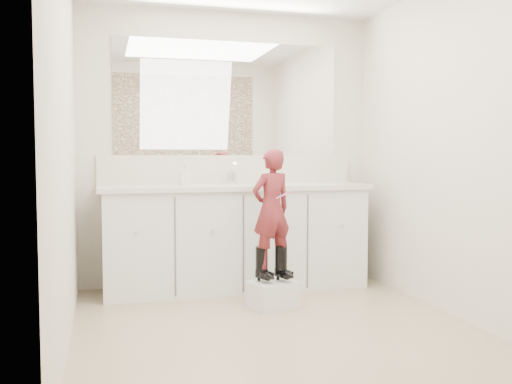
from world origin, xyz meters
name	(u,v)px	position (x,y,z in m)	size (l,w,h in m)	color
floor	(278,330)	(0.00, 0.00, 0.00)	(3.00, 3.00, 0.00)	#8E825D
wall_back	(228,149)	(0.00, 1.50, 1.20)	(2.60, 2.60, 0.00)	beige
wall_front	(396,140)	(0.00, -1.50, 1.20)	(2.60, 2.60, 0.00)	beige
wall_left	(64,145)	(-1.30, 0.00, 1.20)	(3.00, 3.00, 0.00)	beige
wall_right	(457,147)	(1.30, 0.00, 1.20)	(3.00, 3.00, 0.00)	beige
vanity_cabinet	(236,239)	(0.00, 1.23, 0.42)	(2.20, 0.55, 0.85)	silver
countertop	(236,187)	(0.00, 1.21, 0.87)	(2.28, 0.58, 0.04)	beige
backsplash	(229,169)	(0.00, 1.49, 1.02)	(2.28, 0.03, 0.25)	beige
mirror	(229,99)	(0.00, 1.49, 1.64)	(2.00, 0.02, 1.00)	white
dot_panel	(396,21)	(0.00, -1.49, 1.65)	(2.00, 0.01, 1.20)	#472819
faucet	(232,178)	(0.00, 1.38, 0.94)	(0.08, 0.08, 0.10)	silver
cup	(262,178)	(0.24, 1.23, 0.94)	(0.11, 0.11, 0.10)	#EFE4BF
soap_bottle	(185,175)	(-0.42, 1.28, 0.98)	(0.08, 0.08, 0.17)	silver
step_stool	(272,295)	(0.12, 0.53, 0.10)	(0.32, 0.26, 0.20)	silver
boot_left	(262,264)	(0.04, 0.55, 0.33)	(0.10, 0.18, 0.26)	black
boot_right	(281,263)	(0.19, 0.55, 0.33)	(0.10, 0.18, 0.26)	black
toddler	(271,209)	(0.12, 0.55, 0.74)	(0.32, 0.21, 0.88)	#B1363C
toothbrush	(284,195)	(0.19, 0.47, 0.85)	(0.01, 0.01, 0.14)	#D05194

